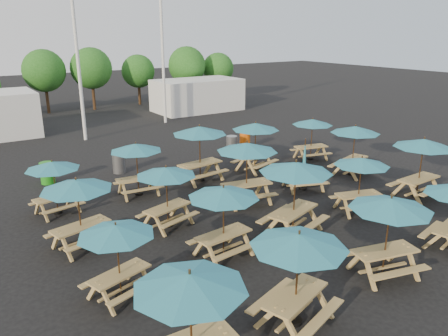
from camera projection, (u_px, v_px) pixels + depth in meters
ground at (245, 204)px, 17.08m from camera, size 120.00×120.00×0.00m
picnic_unit_0 at (190, 287)px, 8.02m from camera, size 2.30×2.30×2.32m
picnic_unit_1 at (116, 234)px, 10.67m from camera, size 2.40×2.40×2.03m
picnic_unit_2 at (77, 188)px, 13.12m from camera, size 2.59×2.59×2.27m
picnic_unit_3 at (53, 168)px, 15.71m from camera, size 2.26×2.26×2.03m
picnic_unit_4 at (299, 245)px, 9.57m from camera, size 2.75×2.75×2.31m
picnic_unit_5 at (224, 196)px, 12.63m from camera, size 2.31×2.31×2.21m
picnic_unit_6 at (166, 175)px, 14.65m from camera, size 2.53×2.53×2.16m
picnic_unit_7 at (136, 150)px, 17.51m from camera, size 2.27×2.27×2.20m
picnic_unit_8 at (390, 208)px, 11.57m from camera, size 2.68×2.68×2.32m
picnic_unit_9 at (296, 171)px, 14.04m from camera, size 2.99×2.99×2.51m
picnic_unit_10 at (247, 150)px, 16.60m from camera, size 2.74×2.74×2.47m
picnic_unit_11 at (200, 133)px, 19.11m from camera, size 2.66×2.66×2.53m
picnic_unit_13 at (362, 164)px, 15.87m from camera, size 2.54×2.54×2.12m
picnic_unit_14 at (304, 169)px, 18.46m from camera, size 2.16×2.02×2.23m
picnic_unit_15 at (256, 129)px, 20.62m from camera, size 2.77×2.77×2.35m
picnic_unit_17 at (423, 146)px, 17.22m from camera, size 2.41×2.41×2.45m
picnic_unit_18 at (355, 132)px, 19.97m from camera, size 2.74×2.74×2.35m
picnic_unit_19 at (312, 124)px, 22.45m from camera, size 2.48×2.48×2.17m
waste_bin_0 at (47, 173)px, 19.29m from camera, size 0.60×0.60×0.96m
waste_bin_1 at (119, 163)px, 20.73m from camera, size 0.60×0.60×0.96m
waste_bin_2 at (232, 145)px, 24.04m from camera, size 0.60×0.60×0.96m
waste_bin_3 at (245, 140)px, 24.99m from camera, size 0.60×0.60×0.96m
mast_0 at (76, 39)px, 25.30m from camera, size 0.20×0.20×12.00m
mast_1 at (162, 38)px, 30.32m from camera, size 0.20×0.20×12.00m
event_tent_1 at (197, 95)px, 36.50m from camera, size 7.00×4.00×2.60m
tree_3 at (44, 71)px, 34.70m from camera, size 3.36×3.36×5.09m
tree_4 at (91, 68)px, 36.26m from camera, size 3.41×3.41×5.17m
tree_5 at (138, 71)px, 39.03m from camera, size 2.94×2.94×4.45m
tree_6 at (187, 65)px, 39.60m from camera, size 3.38×3.38×5.13m
tree_7 at (218, 69)px, 41.55m from camera, size 2.95×2.95×4.48m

